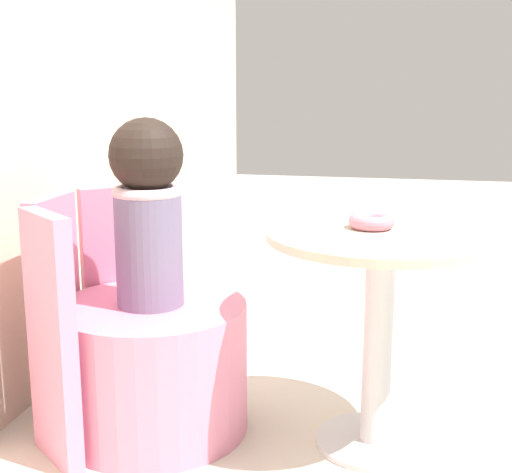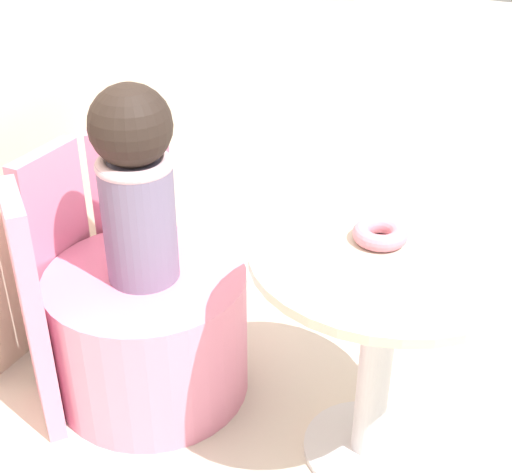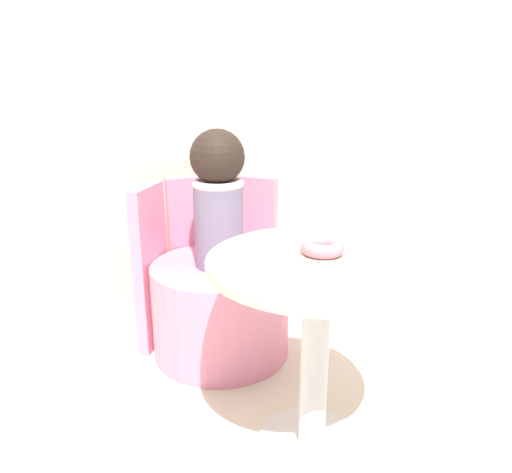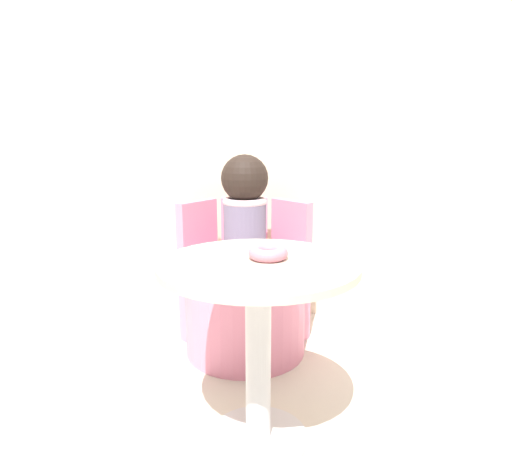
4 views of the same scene
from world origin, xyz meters
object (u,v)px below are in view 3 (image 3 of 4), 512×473
round_table (316,314)px  donut (323,247)px  child_figure (218,196)px  tub_chair (221,309)px

round_table → donut: size_ratio=4.99×
child_figure → donut: size_ratio=4.26×
round_table → tub_chair: round_table is taller
round_table → donut: donut is taller
tub_chair → donut: size_ratio=4.43×
round_table → donut: (0.03, 0.03, 0.20)m
round_table → child_figure: child_figure is taller
child_figure → donut: 0.65m
round_table → tub_chair: 0.74m
tub_chair → round_table: bearing=-87.0°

